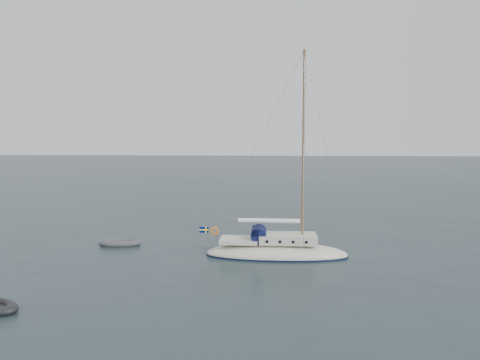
{
  "coord_description": "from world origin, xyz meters",
  "views": [
    {
      "loc": [
        1.85,
        -30.13,
        7.79
      ],
      "look_at": [
        -0.21,
        0.0,
        4.9
      ],
      "focal_mm": 35.0,
      "sensor_mm": 36.0,
      "label": 1
    }
  ],
  "objects": [
    {
      "name": "sailboat",
      "position": [
        2.2,
        -0.49,
        1.03
      ],
      "size": [
        9.6,
        2.88,
        13.68
      ],
      "rotation": [
        0.0,
        0.0,
        -0.01
      ],
      "color": "beige",
      "rests_on": "ground"
    },
    {
      "name": "dinghy",
      "position": [
        -8.89,
        1.83,
        0.19
      ],
      "size": [
        2.99,
        1.35,
        0.43
      ],
      "rotation": [
        0.0,
        0.0,
        0.11
      ],
      "color": "#4C4C51",
      "rests_on": "ground"
    },
    {
      "name": "ground",
      "position": [
        0.0,
        0.0,
        0.0
      ],
      "size": [
        300.0,
        300.0,
        0.0
      ],
      "primitive_type": "plane",
      "color": "black",
      "rests_on": "ground"
    }
  ]
}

